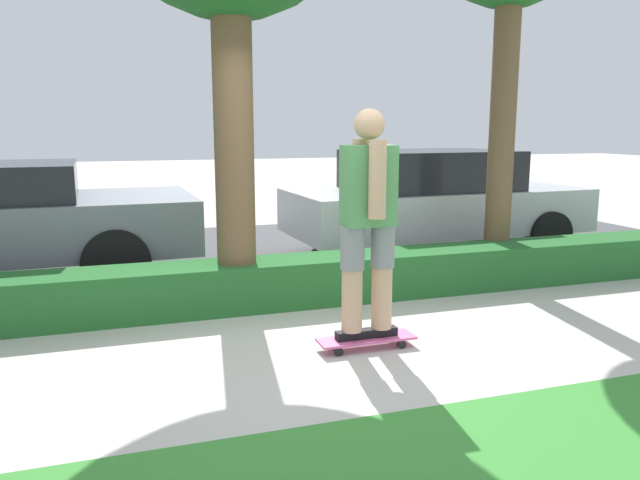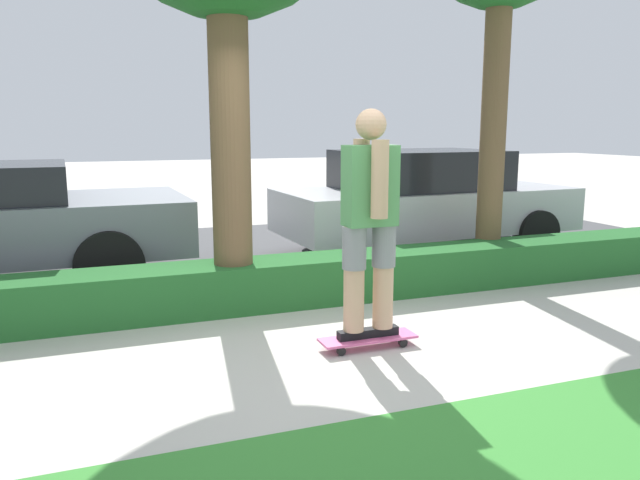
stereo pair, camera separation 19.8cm
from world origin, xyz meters
The scene contains 6 objects.
ground_plane centered at (0.00, 0.00, 0.00)m, with size 60.00×60.00×0.00m, color #BCB7AD.
street_asphalt centered at (0.00, 4.20, 0.00)m, with size 14.51×5.00×0.01m.
hedge_row centered at (0.00, 1.60, 0.23)m, with size 14.51×0.60×0.46m.
skateboard centered at (0.41, 0.14, 0.07)m, with size 0.80×0.24×0.09m.
skater_person centered at (0.41, 0.14, 1.06)m, with size 0.52×0.47×1.82m.
parked_car_middle centered at (2.82, 3.46, 0.76)m, with size 4.22×1.93×1.45m.
Camera 1 is at (-1.48, -4.32, 1.77)m, focal length 35.00 mm.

